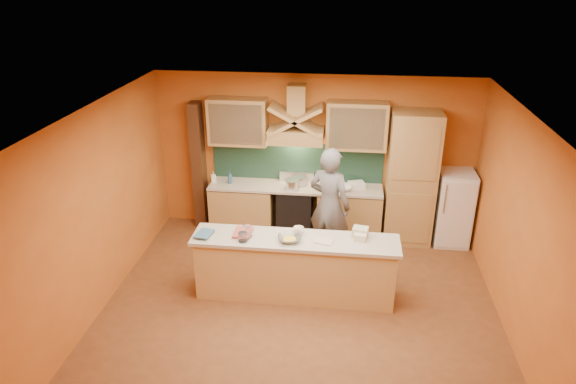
# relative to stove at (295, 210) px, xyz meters

# --- Properties ---
(floor) EXTENTS (5.50, 5.00, 0.01)m
(floor) POSITION_rel_stove_xyz_m (0.30, -2.20, -0.45)
(floor) COLOR brown
(floor) RESTS_ON ground
(ceiling) EXTENTS (5.50, 5.00, 0.01)m
(ceiling) POSITION_rel_stove_xyz_m (0.30, -2.20, 2.35)
(ceiling) COLOR white
(ceiling) RESTS_ON wall_back
(wall_back) EXTENTS (5.50, 0.02, 2.80)m
(wall_back) POSITION_rel_stove_xyz_m (0.30, 0.30, 0.95)
(wall_back) COLOR #C26725
(wall_back) RESTS_ON floor
(wall_front) EXTENTS (5.50, 0.02, 2.80)m
(wall_front) POSITION_rel_stove_xyz_m (0.30, -4.70, 0.95)
(wall_front) COLOR #C26725
(wall_front) RESTS_ON floor
(wall_left) EXTENTS (0.02, 5.00, 2.80)m
(wall_left) POSITION_rel_stove_xyz_m (-2.45, -2.20, 0.95)
(wall_left) COLOR #C26725
(wall_left) RESTS_ON floor
(wall_right) EXTENTS (0.02, 5.00, 2.80)m
(wall_right) POSITION_rel_stove_xyz_m (3.05, -2.20, 0.95)
(wall_right) COLOR #C26725
(wall_right) RESTS_ON floor
(base_cabinet_left) EXTENTS (1.10, 0.60, 0.86)m
(base_cabinet_left) POSITION_rel_stove_xyz_m (-0.95, 0.00, -0.02)
(base_cabinet_left) COLOR tan
(base_cabinet_left) RESTS_ON floor
(base_cabinet_right) EXTENTS (1.10, 0.60, 0.86)m
(base_cabinet_right) POSITION_rel_stove_xyz_m (0.95, 0.00, -0.02)
(base_cabinet_right) COLOR tan
(base_cabinet_right) RESTS_ON floor
(counter_top) EXTENTS (3.00, 0.62, 0.04)m
(counter_top) POSITION_rel_stove_xyz_m (-0.00, 0.00, 0.45)
(counter_top) COLOR beige
(counter_top) RESTS_ON base_cabinet_left
(stove) EXTENTS (0.60, 0.58, 0.90)m
(stove) POSITION_rel_stove_xyz_m (0.00, 0.00, 0.00)
(stove) COLOR black
(stove) RESTS_ON floor
(backsplash) EXTENTS (3.00, 0.03, 0.70)m
(backsplash) POSITION_rel_stove_xyz_m (-0.00, 0.28, 0.80)
(backsplash) COLOR #18352A
(backsplash) RESTS_ON wall_back
(range_hood) EXTENTS (0.92, 0.50, 0.24)m
(range_hood) POSITION_rel_stove_xyz_m (0.00, 0.05, 1.37)
(range_hood) COLOR tan
(range_hood) RESTS_ON wall_back
(hood_chimney) EXTENTS (0.30, 0.30, 0.50)m
(hood_chimney) POSITION_rel_stove_xyz_m (0.00, 0.15, 1.95)
(hood_chimney) COLOR tan
(hood_chimney) RESTS_ON wall_back
(upper_cabinet_left) EXTENTS (1.00, 0.35, 0.80)m
(upper_cabinet_left) POSITION_rel_stove_xyz_m (-1.00, 0.12, 1.55)
(upper_cabinet_left) COLOR tan
(upper_cabinet_left) RESTS_ON wall_back
(upper_cabinet_right) EXTENTS (1.00, 0.35, 0.80)m
(upper_cabinet_right) POSITION_rel_stove_xyz_m (1.00, 0.12, 1.55)
(upper_cabinet_right) COLOR tan
(upper_cabinet_right) RESTS_ON wall_back
(pantry_column) EXTENTS (0.80, 0.60, 2.30)m
(pantry_column) POSITION_rel_stove_xyz_m (1.95, 0.00, 0.70)
(pantry_column) COLOR tan
(pantry_column) RESTS_ON floor
(fridge) EXTENTS (0.58, 0.60, 1.30)m
(fridge) POSITION_rel_stove_xyz_m (2.70, 0.00, 0.20)
(fridge) COLOR white
(fridge) RESTS_ON floor
(trim_column_left) EXTENTS (0.20, 0.30, 2.30)m
(trim_column_left) POSITION_rel_stove_xyz_m (-1.75, 0.15, 0.70)
(trim_column_left) COLOR #472816
(trim_column_left) RESTS_ON floor
(island_body) EXTENTS (2.80, 0.55, 0.88)m
(island_body) POSITION_rel_stove_xyz_m (0.20, -1.90, -0.01)
(island_body) COLOR tan
(island_body) RESTS_ON floor
(island_top) EXTENTS (2.90, 0.62, 0.05)m
(island_top) POSITION_rel_stove_xyz_m (0.20, -1.90, 0.47)
(island_top) COLOR beige
(island_top) RESTS_ON island_body
(person) EXTENTS (0.82, 0.70, 1.91)m
(person) POSITION_rel_stove_xyz_m (0.62, -0.79, 0.50)
(person) COLOR slate
(person) RESTS_ON floor
(pot_large) EXTENTS (0.26, 0.26, 0.18)m
(pot_large) POSITION_rel_stove_xyz_m (-0.05, -0.13, 0.54)
(pot_large) COLOR silver
(pot_large) RESTS_ON stove
(pot_small) EXTENTS (0.28, 0.28, 0.15)m
(pot_small) POSITION_rel_stove_xyz_m (0.08, 0.05, 0.52)
(pot_small) COLOR silver
(pot_small) RESTS_ON stove
(soap_bottle_a) EXTENTS (0.11, 0.12, 0.19)m
(soap_bottle_a) POSITION_rel_stove_xyz_m (-1.45, -0.00, 0.57)
(soap_bottle_a) COLOR white
(soap_bottle_a) RESTS_ON counter_top
(soap_bottle_b) EXTENTS (0.11, 0.11, 0.23)m
(soap_bottle_b) POSITION_rel_stove_xyz_m (-1.15, -0.02, 0.58)
(soap_bottle_b) COLOR #305D86
(soap_bottle_b) RESTS_ON counter_top
(bowl_back) EXTENTS (0.30, 0.30, 0.08)m
(bowl_back) POSITION_rel_stove_xyz_m (0.86, -0.09, 0.51)
(bowl_back) COLOR silver
(bowl_back) RESTS_ON counter_top
(dish_rack) EXTENTS (0.32, 0.28, 0.09)m
(dish_rack) POSITION_rel_stove_xyz_m (1.05, 0.06, 0.52)
(dish_rack) COLOR white
(dish_rack) RESTS_ON counter_top
(book_lower) EXTENTS (0.26, 0.34, 0.03)m
(book_lower) POSITION_rel_stove_xyz_m (-0.68, -1.84, 0.51)
(book_lower) COLOR #B44D40
(book_lower) RESTS_ON island_top
(book_upper) EXTENTS (0.26, 0.32, 0.02)m
(book_upper) POSITION_rel_stove_xyz_m (-1.18, -1.95, 0.53)
(book_upper) COLOR #3D6787
(book_upper) RESTS_ON island_top
(jar_large) EXTENTS (0.14, 0.14, 0.16)m
(jar_large) POSITION_rel_stove_xyz_m (-0.47, -1.92, 0.58)
(jar_large) COLOR white
(jar_large) RESTS_ON island_top
(jar_small) EXTENTS (0.14, 0.14, 0.13)m
(jar_small) POSITION_rel_stove_xyz_m (-0.51, -2.06, 0.56)
(jar_small) COLOR silver
(jar_small) RESTS_ON island_top
(kitchen_scale) EXTENTS (0.13, 0.13, 0.11)m
(kitchen_scale) POSITION_rel_stove_xyz_m (0.23, -1.79, 0.55)
(kitchen_scale) COLOR white
(kitchen_scale) RESTS_ON island_top
(mixing_bowl) EXTENTS (0.38, 0.38, 0.08)m
(mixing_bowl) POSITION_rel_stove_xyz_m (0.13, -1.98, 0.53)
(mixing_bowl) COLOR white
(mixing_bowl) RESTS_ON island_top
(cloth) EXTENTS (0.28, 0.24, 0.02)m
(cloth) POSITION_rel_stove_xyz_m (0.60, -1.94, 0.50)
(cloth) COLOR beige
(cloth) RESTS_ON island_top
(grocery_bag_a) EXTENTS (0.24, 0.20, 0.14)m
(grocery_bag_a) POSITION_rel_stove_xyz_m (1.10, -1.73, 0.56)
(grocery_bag_a) COLOR beige
(grocery_bag_a) RESTS_ON island_top
(grocery_bag_b) EXTENTS (0.18, 0.15, 0.10)m
(grocery_bag_b) POSITION_rel_stove_xyz_m (1.10, -1.84, 0.55)
(grocery_bag_b) COLOR beige
(grocery_bag_b) RESTS_ON island_top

